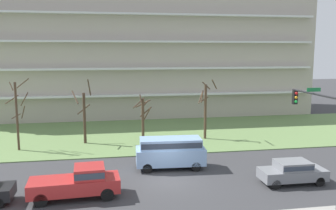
# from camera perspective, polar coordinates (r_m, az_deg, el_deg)

# --- Properties ---
(ground) EXTENTS (160.00, 160.00, 0.00)m
(ground) POSITION_cam_1_polar(r_m,az_deg,el_deg) (25.52, -0.05, -11.83)
(ground) COLOR #38383A
(grass_lawn_strip) EXTENTS (80.00, 16.00, 0.08)m
(grass_lawn_strip) POSITION_cam_1_polar(r_m,az_deg,el_deg) (38.81, -3.56, -4.61)
(grass_lawn_strip) COLOR #66844C
(grass_lawn_strip) RESTS_ON ground
(apartment_building) EXTENTS (48.24, 13.56, 16.69)m
(apartment_building) POSITION_cam_1_polar(r_m,az_deg,el_deg) (52.03, -5.38, 7.96)
(apartment_building) COLOR #B2A899
(apartment_building) RESTS_ON ground
(tree_far_left) EXTENTS (2.14, 1.69, 6.50)m
(tree_far_left) POSITION_cam_1_polar(r_m,az_deg,el_deg) (34.60, -22.71, -1.15)
(tree_far_left) COLOR #4C3828
(tree_far_left) RESTS_ON ground
(tree_left) EXTENTS (1.85, 1.89, 6.29)m
(tree_left) POSITION_cam_1_polar(r_m,az_deg,el_deg) (35.26, -13.13, -1.51)
(tree_left) COLOR #423023
(tree_left) RESTS_ON ground
(tree_center) EXTENTS (1.91, 1.31, 4.71)m
(tree_center) POSITION_cam_1_polar(r_m,az_deg,el_deg) (35.51, -3.96, -1.80)
(tree_center) COLOR #4C3828
(tree_center) RESTS_ON ground
(tree_right) EXTENTS (2.08, 2.07, 6.17)m
(tree_right) POSITION_cam_1_polar(r_m,az_deg,el_deg) (36.27, 5.96, -0.51)
(tree_right) COLOR #4C3828
(tree_right) RESTS_ON ground
(van_blue_near_left) EXTENTS (5.30, 2.28, 2.36)m
(van_blue_near_left) POSITION_cam_1_polar(r_m,az_deg,el_deg) (27.53, 0.39, -7.23)
(van_blue_near_left) COLOR #8CB2E0
(van_blue_near_left) RESTS_ON ground
(sedan_gray_center_left) EXTENTS (4.42, 1.84, 1.57)m
(sedan_gray_center_left) POSITION_cam_1_polar(r_m,az_deg,el_deg) (26.08, 19.10, -9.84)
(sedan_gray_center_left) COLOR slate
(sedan_gray_center_left) RESTS_ON ground
(pickup_red_center_right) EXTENTS (5.50, 2.29, 1.95)m
(pickup_red_center_right) POSITION_cam_1_polar(r_m,az_deg,el_deg) (23.05, -13.96, -11.69)
(pickup_red_center_right) COLOR #B22828
(pickup_red_center_right) RESTS_ON ground
(traffic_signal_mast) EXTENTS (0.90, 5.55, 6.71)m
(traffic_signal_mast) POSITION_cam_1_polar(r_m,az_deg,el_deg) (22.95, 23.35, -2.97)
(traffic_signal_mast) COLOR black
(traffic_signal_mast) RESTS_ON ground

